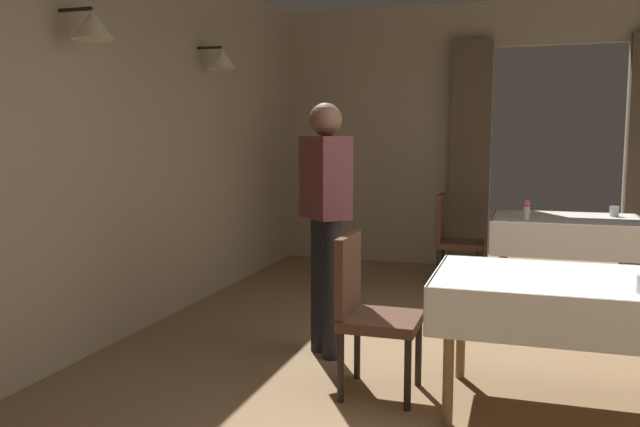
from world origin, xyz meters
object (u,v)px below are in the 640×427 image
at_px(dining_table_far, 566,228).
at_px(person_waiter_by_doorway, 327,183).
at_px(chair_mid_left, 367,306).
at_px(glass_far_b, 614,211).
at_px(chair_far_left, 452,236).
at_px(person_diner_standing_aside, 325,207).
at_px(plate_far_c, 521,212).
at_px(dining_table_mid, 581,294).
at_px(flower_vase_far, 527,209).

height_order(dining_table_far, person_waiter_by_doorway, person_waiter_by_doorway).
xyz_separation_m(chair_mid_left, glass_far_b, (1.67, 3.06, 0.28)).
xyz_separation_m(chair_far_left, person_waiter_by_doorway, (-1.30, -0.02, 0.51)).
relative_size(dining_table_far, chair_mid_left, 1.44).
xyz_separation_m(chair_mid_left, person_diner_standing_aside, (-0.43, 0.56, 0.51)).
distance_m(glass_far_b, plate_far_c, 0.85).
bearing_deg(chair_far_left, person_diner_standing_aside, -104.45).
bearing_deg(dining_table_far, chair_mid_left, -113.48).
bearing_deg(glass_far_b, person_diner_standing_aside, -130.00).
relative_size(dining_table_mid, chair_mid_left, 1.66).
relative_size(flower_vase_far, person_waiter_by_doorway, 0.11).
xyz_separation_m(dining_table_far, person_diner_standing_aside, (-1.66, -2.28, 0.37)).
height_order(dining_table_far, chair_far_left, chair_far_left).
distance_m(dining_table_mid, chair_mid_left, 1.17).
bearing_deg(chair_mid_left, glass_far_b, 61.38).
distance_m(dining_table_mid, person_waiter_by_doorway, 3.66).
bearing_deg(person_waiter_by_doorway, chair_mid_left, -68.78).
bearing_deg(glass_far_b, plate_far_c, 174.24).
relative_size(chair_mid_left, person_diner_standing_aside, 0.54).
distance_m(dining_table_far, chair_far_left, 1.06).
bearing_deg(person_waiter_by_doorway, flower_vase_far, -9.86).
bearing_deg(chair_mid_left, dining_table_far, 66.52).
distance_m(chair_far_left, person_diner_standing_aside, 2.48).
bearing_deg(chair_far_left, glass_far_b, 5.58).
relative_size(dining_table_mid, flower_vase_far, 8.33).
xyz_separation_m(chair_far_left, glass_far_b, (1.49, 0.15, 0.28)).
distance_m(plate_far_c, person_waiter_by_doorway, 1.99).
bearing_deg(flower_vase_far, person_diner_standing_aside, -123.26).
height_order(dining_table_mid, chair_mid_left, chair_mid_left).
height_order(plate_far_c, person_diner_standing_aside, person_diner_standing_aside).
relative_size(glass_far_b, plate_far_c, 0.47).
bearing_deg(glass_far_b, flower_vase_far, -147.11).
relative_size(flower_vase_far, person_diner_standing_aside, 0.11).
distance_m(dining_table_far, chair_mid_left, 3.10).
relative_size(dining_table_mid, dining_table_far, 1.15).
height_order(dining_table_far, person_diner_standing_aside, person_diner_standing_aside).
distance_m(chair_mid_left, flower_vase_far, 2.71).
height_order(glass_far_b, plate_far_c, glass_far_b).
bearing_deg(person_waiter_by_doorway, chair_far_left, 0.92).
relative_size(dining_table_mid, person_diner_standing_aside, 0.90).
bearing_deg(flower_vase_far, dining_table_far, 39.06).
bearing_deg(plate_far_c, chair_far_left, -160.39).
xyz_separation_m(dining_table_mid, person_diner_standing_aside, (-1.58, 0.51, 0.36)).
xyz_separation_m(flower_vase_far, person_diner_standing_aside, (-1.30, -1.99, 0.17)).
distance_m(flower_vase_far, plate_far_c, 0.61).
xyz_separation_m(glass_far_b, plate_far_c, (-0.84, 0.09, -0.04)).
bearing_deg(dining_table_mid, chair_mid_left, -177.58).
height_order(chair_far_left, flower_vase_far, flower_vase_far).
bearing_deg(person_diner_standing_aside, plate_far_c, 64.11).
bearing_deg(flower_vase_far, person_waiter_by_doorway, 170.14).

